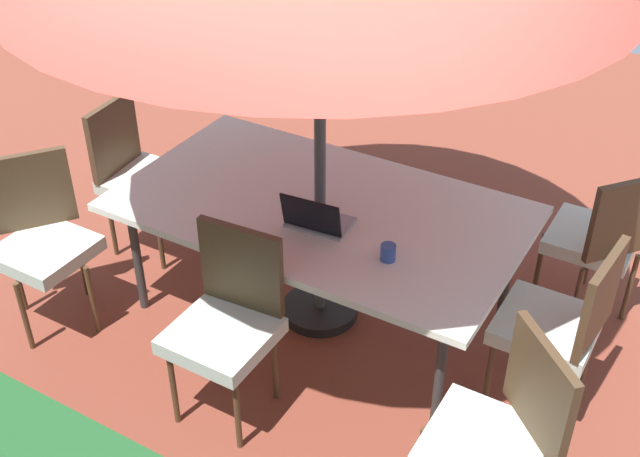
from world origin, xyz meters
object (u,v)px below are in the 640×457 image
(chair_west, at_px, (561,321))
(chair_north, at_px, (228,318))
(chair_northeast, at_px, (42,235))
(chair_southwest, at_px, (601,235))
(chair_northwest, at_px, (499,433))
(dining_table, at_px, (320,212))
(chair_east, at_px, (138,171))
(laptop, at_px, (317,220))
(cup, at_px, (388,253))

(chair_west, xyz_separation_m, chair_north, (1.37, 0.78, 0.00))
(chair_northeast, bearing_deg, chair_southwest, -22.72)
(chair_northwest, distance_m, chair_west, 0.80)
(dining_table, height_order, chair_northeast, chair_northeast)
(chair_northwest, distance_m, chair_east, 2.79)
(dining_table, distance_m, chair_north, 0.83)
(laptop, bearing_deg, cup, 166.48)
(laptop, bearing_deg, chair_northwest, 147.28)
(chair_northeast, height_order, laptop, chair_northeast)
(cup, bearing_deg, laptop, -8.40)
(dining_table, relative_size, chair_west, 2.19)
(chair_west, relative_size, chair_northeast, 1.00)
(chair_east, bearing_deg, chair_northwest, -113.77)
(chair_northwest, xyz_separation_m, chair_east, (2.65, -0.87, 0.00))
(chair_northwest, bearing_deg, chair_west, 132.47)
(chair_southwest, relative_size, chair_east, 1.00)
(chair_southwest, bearing_deg, chair_north, -1.19)
(dining_table, distance_m, cup, 0.59)
(laptop, height_order, cup, laptop)
(chair_east, distance_m, chair_northeast, 0.80)
(laptop, xyz_separation_m, cup, (-0.43, 0.06, -0.00))
(chair_northeast, bearing_deg, chair_east, 38.07)
(chair_northwest, height_order, chair_west, same)
(chair_north, distance_m, chair_northeast, 1.28)
(chair_east, bearing_deg, laptop, -104.61)
(cup, bearing_deg, chair_east, -8.81)
(dining_table, relative_size, cup, 25.52)
(chair_west, bearing_deg, chair_northwest, 3.84)
(dining_table, bearing_deg, chair_east, -1.48)
(chair_west, height_order, cup, chair_west)
(dining_table, distance_m, chair_west, 1.35)
(chair_southwest, height_order, chair_north, same)
(dining_table, distance_m, laptop, 0.23)
(chair_north, height_order, laptop, chair_north)
(chair_west, height_order, chair_east, same)
(dining_table, height_order, chair_east, chair_east)
(dining_table, relative_size, chair_north, 2.19)
(chair_southwest, xyz_separation_m, chair_north, (1.35, 1.59, 0.00))
(chair_northwest, distance_m, chair_southwest, 1.61)
(chair_east, distance_m, cup, 1.89)
(chair_east, xyz_separation_m, chair_north, (-1.30, 0.85, 0.00))
(chair_north, bearing_deg, chair_east, 142.93)
(chair_northwest, height_order, laptop, chair_northwest)
(chair_west, height_order, chair_north, same)
(chair_east, relative_size, chair_northeast, 1.00)
(chair_northeast, bearing_deg, dining_table, -22.80)
(chair_west, xyz_separation_m, chair_northeast, (2.65, 0.73, 0.00))
(chair_southwest, xyz_separation_m, chair_west, (-0.02, 0.81, 0.00))
(dining_table, xyz_separation_m, chair_northeast, (1.31, 0.77, -0.15))
(chair_northwest, bearing_deg, chair_east, -154.24)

